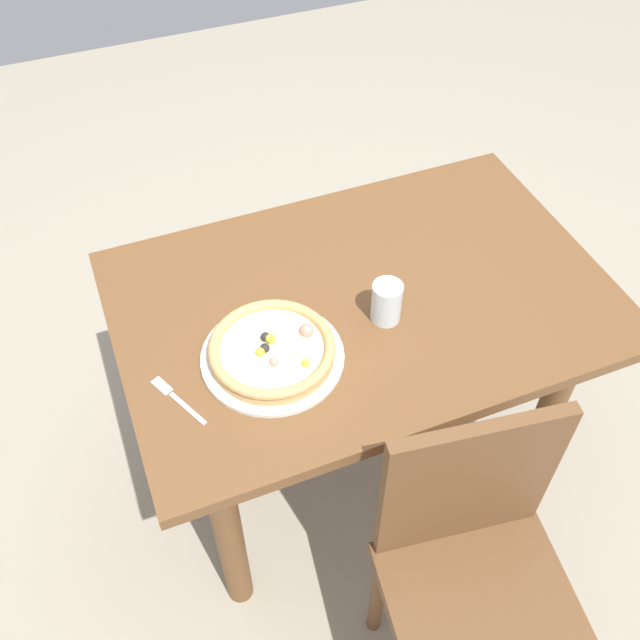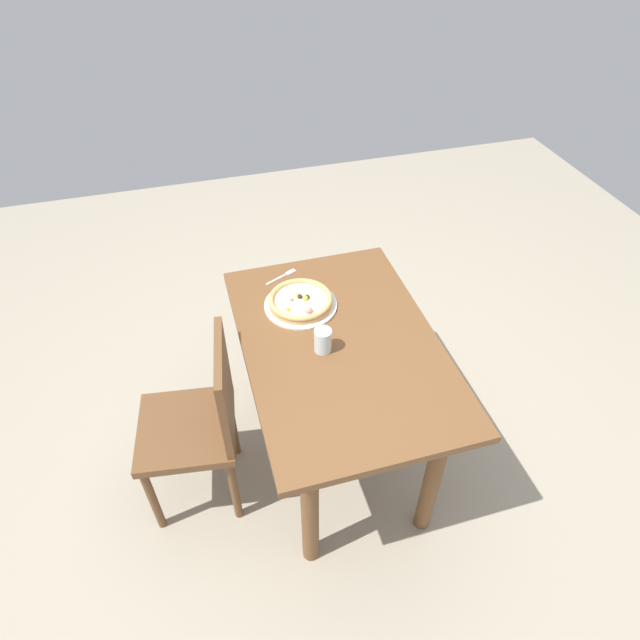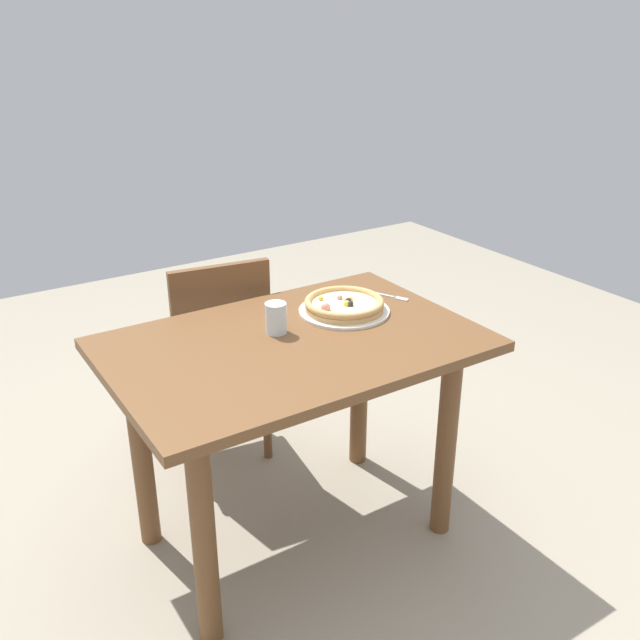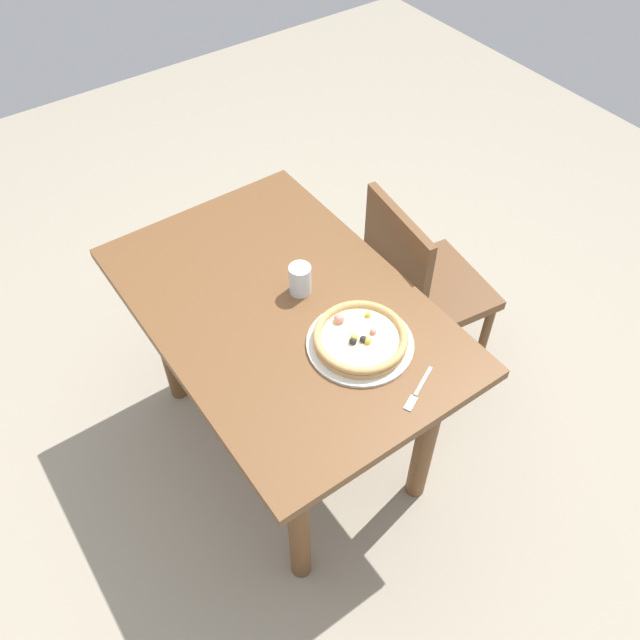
% 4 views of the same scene
% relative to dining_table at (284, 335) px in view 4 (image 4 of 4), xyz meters
% --- Properties ---
extents(ground_plane, '(6.00, 6.00, 0.00)m').
position_rel_dining_table_xyz_m(ground_plane, '(0.00, 0.00, -0.63)').
color(ground_plane, '#9E937F').
extents(dining_table, '(1.17, 0.78, 0.77)m').
position_rel_dining_table_xyz_m(dining_table, '(0.00, 0.00, 0.00)').
color(dining_table, brown).
rests_on(dining_table, ground).
extents(chair_near, '(0.45, 0.45, 0.89)m').
position_rel_dining_table_xyz_m(chair_near, '(0.01, -0.60, -0.14)').
color(chair_near, brown).
rests_on(chair_near, ground).
extents(plate, '(0.32, 0.32, 0.01)m').
position_rel_dining_table_xyz_m(plate, '(-0.26, -0.10, 0.15)').
color(plate, silver).
rests_on(plate, dining_table).
extents(pizza, '(0.28, 0.28, 0.05)m').
position_rel_dining_table_xyz_m(pizza, '(-0.26, -0.10, 0.17)').
color(pizza, tan).
rests_on(pizza, plate).
extents(fork, '(0.09, 0.16, 0.00)m').
position_rel_dining_table_xyz_m(fork, '(-0.49, -0.12, 0.14)').
color(fork, silver).
rests_on(fork, dining_table).
extents(drinking_glass, '(0.07, 0.07, 0.10)m').
position_rel_dining_table_xyz_m(drinking_glass, '(0.02, -0.08, 0.19)').
color(drinking_glass, silver).
rests_on(drinking_glass, dining_table).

